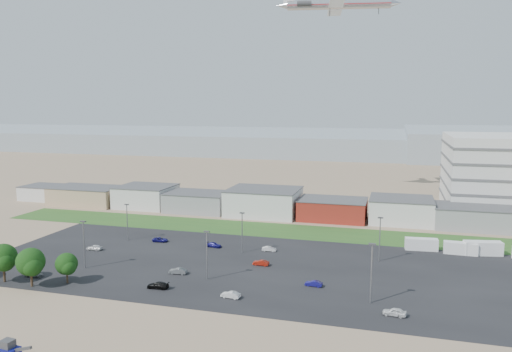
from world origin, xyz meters
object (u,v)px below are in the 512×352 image
(box_trailer_a, at_px, (421,244))
(parked_car_2, at_px, (394,312))
(parked_car_1, at_px, (314,283))
(parked_car_5, at_px, (94,247))
(parked_car_11, at_px, (269,249))
(parked_car_10, at_px, (34,274))
(parked_car_13, at_px, (231,295))
(parked_car_7, at_px, (261,263))
(parked_car_4, at_px, (178,271))
(parked_car_9, at_px, (160,240))
(airliner, at_px, (338,4))
(telehandler, at_px, (3,350))
(parked_car_3, at_px, (158,285))
(parked_car_6, at_px, (214,245))

(box_trailer_a, xyz_separation_m, parked_car_2, (-5.91, -41.06, -0.75))
(parked_car_1, distance_m, parked_car_2, 17.92)
(parked_car_5, xyz_separation_m, parked_car_11, (40.53, 10.57, -0.09))
(parked_car_5, distance_m, parked_car_10, 19.78)
(parked_car_11, distance_m, parked_car_13, 30.17)
(parked_car_1, height_order, parked_car_7, parked_car_7)
(parked_car_4, distance_m, parked_car_7, 18.02)
(parked_car_1, bearing_deg, parked_car_9, -110.24)
(parked_car_5, relative_size, parked_car_9, 0.96)
(parked_car_4, xyz_separation_m, parked_car_9, (-14.65, 21.32, -0.07))
(box_trailer_a, relative_size, airliner, 0.17)
(parked_car_4, relative_size, parked_car_5, 1.00)
(telehandler, xyz_separation_m, parked_car_5, (-18.68, 49.11, -0.91))
(telehandler, bearing_deg, parked_car_7, 71.37)
(parked_car_10, xyz_separation_m, parked_car_13, (41.83, 0.18, 0.02))
(parked_car_5, height_order, parked_car_13, parked_car_5)
(telehandler, distance_m, parked_car_4, 39.64)
(parked_car_7, bearing_deg, parked_car_11, -171.55)
(parked_car_4, bearing_deg, parked_car_3, -4.90)
(telehandler, relative_size, parked_car_10, 1.90)
(parked_car_1, distance_m, parked_car_3, 29.64)
(parked_car_4, xyz_separation_m, parked_car_7, (14.99, 9.99, -0.03))
(telehandler, height_order, parked_car_9, telehandler)
(box_trailer_a, bearing_deg, airliner, 109.47)
(airliner, distance_m, parked_car_5, 118.52)
(airliner, height_order, parked_car_7, airliner)
(parked_car_13, bearing_deg, parked_car_3, -86.20)
(parked_car_1, bearing_deg, airliner, -169.71)
(parked_car_5, relative_size, parked_car_6, 0.96)
(parked_car_6, xyz_separation_m, parked_car_9, (-14.88, 0.87, -0.02))
(airliner, relative_size, parked_car_11, 13.12)
(parked_car_5, relative_size, parked_car_10, 0.96)
(parked_car_2, xyz_separation_m, parked_car_6, (-42.79, 29.74, -0.09))
(parked_car_2, bearing_deg, box_trailer_a, 178.13)
(parked_car_2, relative_size, parked_car_13, 1.08)
(telehandler, height_order, parked_car_2, telehandler)
(telehandler, height_order, parked_car_6, telehandler)
(box_trailer_a, xyz_separation_m, parked_car_1, (-20.89, -31.23, -0.86))
(parked_car_2, relative_size, parked_car_11, 1.14)
(parked_car_5, height_order, parked_car_11, parked_car_5)
(telehandler, bearing_deg, parked_car_1, 54.09)
(parked_car_13, bearing_deg, parked_car_9, -129.71)
(parked_car_5, bearing_deg, parked_car_10, -5.30)
(parked_car_1, xyz_separation_m, parked_car_5, (-54.51, 9.71, 0.09))
(box_trailer_a, bearing_deg, telehandler, -133.79)
(parked_car_6, height_order, parked_car_11, parked_car_6)
(parked_car_1, xyz_separation_m, parked_car_3, (-28.19, -9.15, 0.07))
(parked_car_5, height_order, parked_car_7, parked_car_5)
(parked_car_1, bearing_deg, parked_car_7, -120.20)
(parked_car_2, height_order, parked_car_9, parked_car_2)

